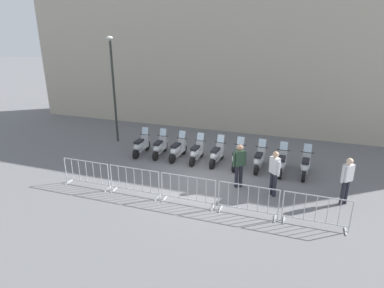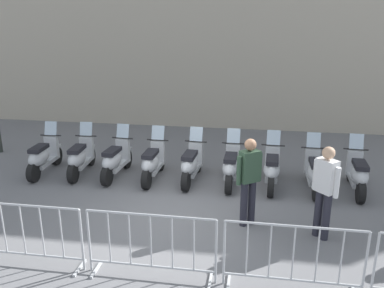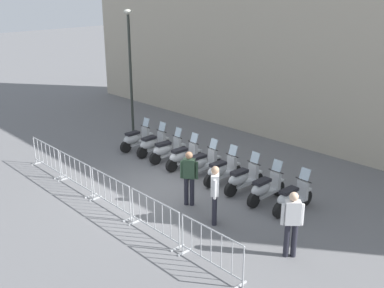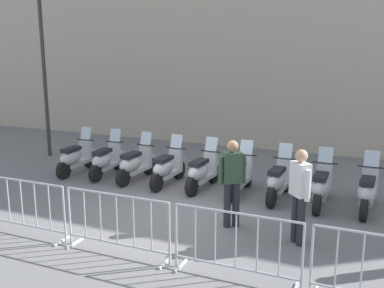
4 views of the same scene
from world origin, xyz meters
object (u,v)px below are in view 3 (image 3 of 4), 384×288
object	(u,v)px
motorcycle_0	(136,139)
motorcycle_1	(152,144)
motorcycle_4	(202,163)
motorcycle_7	(265,188)
motorcycle_5	(221,171)
officer_near_row_end	(189,175)
barrier_segment_4	(211,249)
motorcycle_3	(183,157)
barrier_segment_2	(111,193)
motorcycle_8	(292,198)
street_lamp	(130,60)
officer_mid_plaza	(292,221)
barrier_segment_1	(75,173)
motorcycle_2	(167,150)
officer_by_barriers	(215,192)
motorcycle_6	(243,179)
barrier_segment_3	(155,218)
barrier_segment_0	(47,157)

from	to	relation	value
motorcycle_0	motorcycle_1	xyz separation A→B (m)	(0.96, -0.09, 0.00)
motorcycle_4	motorcycle_7	bearing A→B (deg)	-13.06
motorcycle_5	officer_near_row_end	distance (m)	2.03
motorcycle_0	barrier_segment_4	size ratio (longest dim) A/B	0.87
motorcycle_3	barrier_segment_2	distance (m)	3.89
motorcycle_8	street_lamp	xyz separation A→B (m)	(-9.33, 3.34, 2.89)
motorcycle_7	officer_mid_plaza	bearing A→B (deg)	-52.06
barrier_segment_2	motorcycle_7	bearing A→B (deg)	40.87
motorcycle_1	barrier_segment_1	distance (m)	3.91
motorcycle_4	motorcycle_8	size ratio (longest dim) A/B	1.00
motorcycle_8	barrier_segment_2	xyz separation A→B (m)	(-4.49, -2.93, 0.07)
motorcycle_4	motorcycle_2	bearing A→B (deg)	168.57
motorcycle_1	officer_by_barriers	distance (m)	6.03
motorcycle_6	motorcycle_3	bearing A→B (deg)	168.82
barrier_segment_3	street_lamp	distance (m)	10.00
motorcycle_1	barrier_segment_2	size ratio (longest dim) A/B	0.88
officer_near_row_end	motorcycle_0	bearing A→B (deg)	148.86
motorcycle_2	motorcycle_6	xyz separation A→B (m)	(3.74, -0.77, 0.00)
street_lamp	officer_mid_plaza	world-z (taller)	street_lamp
motorcycle_8	officer_mid_plaza	bearing A→B (deg)	-67.80
motorcycle_1	officer_near_row_end	size ratio (longest dim) A/B	1.00
motorcycle_3	motorcycle_7	bearing A→B (deg)	-12.21
barrier_segment_0	street_lamp	distance (m)	6.16
street_lamp	motorcycle_2	bearing A→B (deg)	-30.17
barrier_segment_4	officer_by_barriers	xyz separation A→B (m)	(-1.09, 1.88, 0.46)
barrier_segment_0	officer_near_row_end	distance (m)	5.91
barrier_segment_0	motorcycle_4	bearing A→B (deg)	30.65
barrier_segment_3	motorcycle_8	bearing A→B (deg)	53.86
officer_mid_plaza	barrier_segment_0	bearing A→B (deg)	179.22
officer_by_barriers	motorcycle_8	bearing A→B (deg)	51.69
barrier_segment_1	barrier_segment_0	bearing A→B (deg)	168.34
motorcycle_1	motorcycle_4	world-z (taller)	same
street_lamp	motorcycle_7	bearing A→B (deg)	-20.83
motorcycle_8	motorcycle_2	bearing A→B (deg)	168.15
motorcycle_6	motorcycle_7	xyz separation A→B (m)	(0.93, -0.25, 0.00)
motorcycle_1	motorcycle_7	xyz separation A→B (m)	(5.58, -1.26, 0.00)
motorcycle_2	officer_mid_plaza	world-z (taller)	officer_mid_plaza
barrier_segment_2	motorcycle_0	bearing A→B (deg)	123.92
barrier_segment_2	officer_near_row_end	distance (m)	2.40
motorcycle_5	motorcycle_8	xyz separation A→B (m)	(2.79, -0.60, 0.00)
motorcycle_2	motorcycle_5	bearing A→B (deg)	-11.57
barrier_segment_3	barrier_segment_4	bearing A→B (deg)	-11.66
officer_by_barriers	street_lamp	bearing A→B (deg)	146.27
barrier_segment_0	motorcycle_3	bearing A→B (deg)	37.77
motorcycle_3	barrier_segment_0	xyz separation A→B (m)	(-3.92, -3.04, 0.07)
motorcycle_3	barrier_segment_2	world-z (taller)	motorcycle_3
motorcycle_8	barrier_segment_0	xyz separation A→B (m)	(-8.59, -2.08, 0.07)
motorcycle_3	motorcycle_8	xyz separation A→B (m)	(4.67, -0.96, 0.00)
motorcycle_6	motorcycle_2	bearing A→B (deg)	168.32
motorcycle_5	barrier_segment_3	world-z (taller)	motorcycle_5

